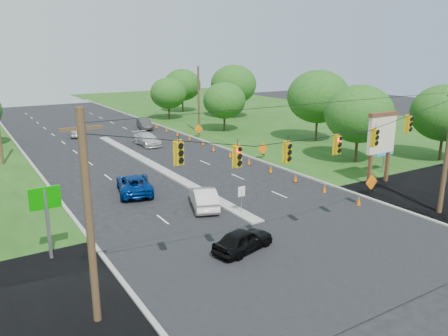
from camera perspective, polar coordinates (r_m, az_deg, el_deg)
ground at (r=26.06m, az=9.78°, el=-10.11°), size 160.00×160.00×0.00m
grass_right at (r=60.27m, az=18.75°, el=3.77°), size 40.00×160.00×0.06m
cross_street at (r=26.06m, az=9.78°, el=-10.11°), size 160.00×14.00×0.02m
curb_left at (r=49.05m, az=-24.10°, el=0.79°), size 0.25×110.00×0.16m
curb_right at (r=55.22m, az=-2.97°, el=3.58°), size 0.25×110.00×0.16m
median at (r=43.04m, az=-8.96°, el=0.09°), size 1.00×34.00×0.18m
median_sign at (r=29.91m, az=2.30°, el=-3.52°), size 0.55×0.06×2.05m
signal_span at (r=23.64m, az=11.82°, el=-0.01°), size 25.60×0.32×9.00m
utility_pole_far_right at (r=60.01m, az=-3.33°, el=8.84°), size 0.28×0.28×9.00m
pylon_sign at (r=39.02m, az=19.92°, el=3.85°), size 5.90×2.30×6.12m
cone_0 at (r=33.47m, az=17.19°, el=-4.16°), size 0.32×0.32×0.70m
cone_1 at (r=35.72m, az=13.00°, el=-2.66°), size 0.32×0.32×0.70m
cone_2 at (r=38.15m, az=9.33°, el=-1.32°), size 0.32×0.32×0.70m
cone_3 at (r=40.74m, az=6.11°, el=-0.15°), size 0.32×0.32×0.70m
cone_4 at (r=43.46m, az=3.29°, el=0.88°), size 0.32×0.32×0.70m
cone_5 at (r=46.28m, az=0.81°, el=1.78°), size 0.32×0.32×0.70m
cone_6 at (r=49.19m, az=-1.39°, el=2.58°), size 0.32×0.32×0.70m
cone_7 at (r=52.46m, az=-2.76°, el=3.36°), size 0.32×0.32×0.70m
cone_8 at (r=55.49m, az=-4.53°, el=3.97°), size 0.32×0.32×0.70m
cone_9 at (r=58.57m, az=-6.11°, el=4.52°), size 0.32×0.32×0.70m
cone_10 at (r=61.69m, az=-7.53°, el=5.02°), size 0.32×0.32×0.70m
cone_11 at (r=64.86m, az=-8.82°, el=5.46°), size 0.32×0.32×0.70m
cone_12 at (r=68.05m, az=-9.99°, el=5.86°), size 0.32×0.32×0.70m
work_sign_0 at (r=35.67m, az=18.70°, el=-1.86°), size 1.27×0.58×1.37m
work_sign_1 at (r=45.49m, az=5.12°, el=2.45°), size 1.27×0.58×1.37m
work_sign_2 at (r=57.07m, az=-3.34°, el=5.06°), size 1.27×0.58×1.37m
tree_7 at (r=45.33m, az=17.24°, el=6.76°), size 6.72×6.72×7.84m
tree_8 at (r=54.99m, az=12.20°, el=9.09°), size 7.56×7.56×8.82m
tree_9 at (r=60.91m, az=0.05°, el=8.81°), size 5.88×5.88×6.86m
tree_10 at (r=73.48m, az=1.26°, el=10.85°), size 7.56×7.56×8.82m
tree_11 at (r=81.09m, az=-5.48°, el=10.75°), size 6.72×6.72×7.84m
tree_12 at (r=72.27m, az=-7.27°, el=9.68°), size 5.88×5.88×6.86m
tree_13 at (r=49.42m, az=26.94°, el=6.44°), size 6.72×6.72×7.84m
black_sedan at (r=24.95m, az=2.52°, el=-9.38°), size 4.21×2.51×1.34m
white_sedan at (r=31.50m, az=-2.67°, el=-3.90°), size 3.11×4.88×1.52m
blue_pickup at (r=35.44m, az=-11.65°, el=-2.03°), size 3.77×5.88×1.51m
silver_car_far at (r=53.22m, az=-10.03°, el=3.73°), size 2.16×5.07×1.46m
silver_car_oncoming at (r=60.94m, az=-18.72°, el=4.53°), size 2.46×4.20×1.34m
dark_car_receding at (r=64.41m, az=-10.33°, el=5.69°), size 2.35×4.75×1.50m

